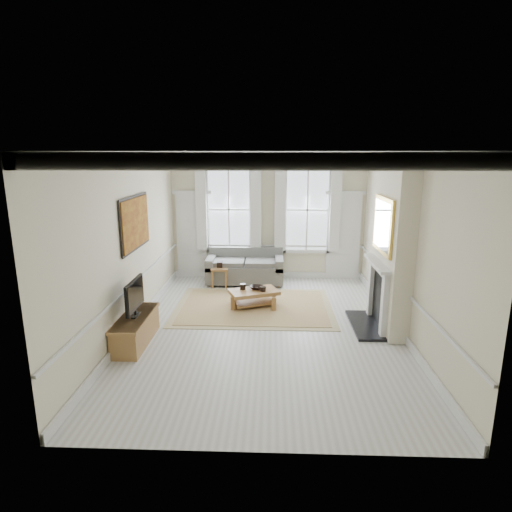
{
  "coord_description": "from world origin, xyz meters",
  "views": [
    {
      "loc": [
        0.12,
        -7.88,
        3.39
      ],
      "look_at": [
        -0.22,
        0.93,
        1.25
      ],
      "focal_mm": 30.0,
      "sensor_mm": 36.0,
      "label": 1
    }
  ],
  "objects_px": {
    "coffee_table": "(254,294)",
    "tv_stand": "(136,330)",
    "sofa": "(245,269)",
    "side_table": "(220,271)"
  },
  "relations": [
    {
      "from": "coffee_table",
      "to": "sofa",
      "type": "bearing_deg",
      "value": 77.81
    },
    {
      "from": "coffee_table",
      "to": "tv_stand",
      "type": "distance_m",
      "value": 2.84
    },
    {
      "from": "coffee_table",
      "to": "side_table",
      "type": "bearing_deg",
      "value": 100.93
    },
    {
      "from": "tv_stand",
      "to": "coffee_table",
      "type": "bearing_deg",
      "value": 43.33
    },
    {
      "from": "sofa",
      "to": "side_table",
      "type": "height_order",
      "value": "sofa"
    },
    {
      "from": "side_table",
      "to": "coffee_table",
      "type": "height_order",
      "value": "side_table"
    },
    {
      "from": "sofa",
      "to": "coffee_table",
      "type": "xyz_separation_m",
      "value": [
        0.31,
        -1.91,
        -0.05
      ]
    },
    {
      "from": "tv_stand",
      "to": "side_table",
      "type": "bearing_deg",
      "value": 71.79
    },
    {
      "from": "coffee_table",
      "to": "tv_stand",
      "type": "bearing_deg",
      "value": -158.18
    },
    {
      "from": "sofa",
      "to": "side_table",
      "type": "xyz_separation_m",
      "value": [
        -0.62,
        -0.44,
        0.04
      ]
    }
  ]
}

